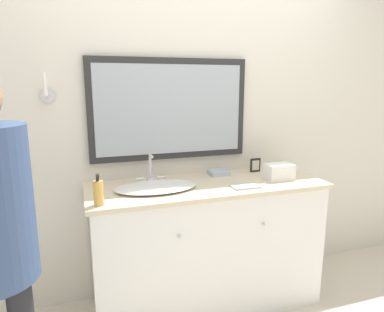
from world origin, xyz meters
TOP-DOWN VIEW (x-y plane):
  - wall_back at (-0.01, 0.63)m, footprint 8.00×0.18m
  - vanity_counter at (0.00, 0.30)m, footprint 1.64×0.61m
  - sink_basin at (-0.37, 0.28)m, footprint 0.54×0.36m
  - soap_bottle at (-0.74, 0.09)m, footprint 0.06×0.06m
  - appliance_box at (0.52, 0.23)m, footprint 0.19×0.13m
  - picture_frame at (0.47, 0.48)m, footprint 0.08×0.01m
  - hand_towel_near_sink at (0.16, 0.48)m, footprint 0.14×0.13m
  - metal_tray at (0.21, 0.14)m, footprint 0.19×0.12m

SIDE VIEW (x-z plane):
  - vanity_counter at x=0.00m, z-range 0.00..0.92m
  - metal_tray at x=0.21m, z-range 0.92..0.93m
  - hand_towel_near_sink at x=0.16m, z-range 0.92..0.95m
  - sink_basin at x=-0.37m, z-range 0.84..1.04m
  - picture_frame at x=0.47m, z-range 0.92..1.03m
  - appliance_box at x=0.52m, z-range 0.92..1.03m
  - soap_bottle at x=-0.74m, z-range 0.90..1.09m
  - wall_back at x=-0.01m, z-range 0.00..2.55m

